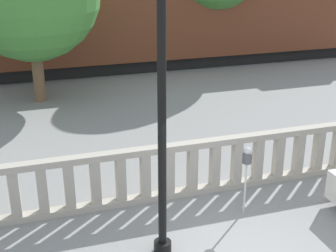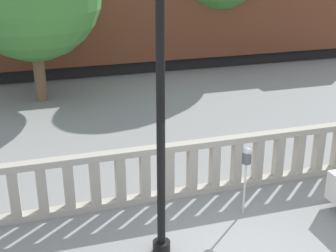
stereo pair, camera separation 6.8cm
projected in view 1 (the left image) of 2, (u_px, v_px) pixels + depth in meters
balustrade at (192, 168)px, 10.25m from camera, size 16.92×0.24×1.26m
lamppost at (162, 100)px, 7.46m from camera, size 0.32×0.32×5.55m
parking_meter at (247, 160)px, 9.30m from camera, size 0.19×0.19×1.48m
train_near at (130, 26)px, 20.35m from camera, size 22.82×2.70×4.14m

